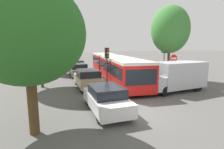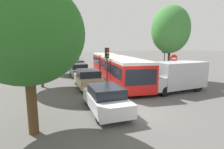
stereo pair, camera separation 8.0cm
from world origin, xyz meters
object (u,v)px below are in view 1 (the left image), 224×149
at_px(white_van, 177,75).
at_px(direction_sign_post, 164,56).
at_px(queued_car_silver, 73,62).
at_px(queued_car_white, 106,99).
at_px(tree_left_far, 51,36).
at_px(no_entry_sign, 173,65).
at_px(queued_car_graphite, 78,70).
at_px(queued_car_green, 71,59).
at_px(city_bus_rear, 68,53).
at_px(queued_car_red, 77,65).
at_px(tree_left_mid, 40,25).
at_px(traffic_light, 107,58).
at_px(tree_right_near, 171,31).
at_px(articulated_bus, 113,65).
at_px(queued_car_tan, 88,79).
at_px(tree_left_near, 27,36).

relative_size(white_van, direction_sign_post, 1.45).
distance_m(queued_car_silver, direction_sign_post, 17.63).
bearing_deg(queued_car_white, tree_left_far, 9.25).
bearing_deg(no_entry_sign, tree_left_far, -136.76).
bearing_deg(queued_car_graphite, queued_car_green, -3.12).
height_order(city_bus_rear, queued_car_red, city_bus_rear).
height_order(white_van, direction_sign_post, direction_sign_post).
distance_m(queued_car_green, tree_left_mid, 21.63).
relative_size(traffic_light, tree_left_mid, 0.40).
bearing_deg(queued_car_red, queued_car_silver, -1.89).
relative_size(queued_car_graphite, no_entry_sign, 1.59).
xyz_separation_m(queued_car_silver, tree_right_near, (8.58, -15.63, 4.35)).
distance_m(white_van, tree_left_mid, 11.90).
relative_size(queued_car_red, queued_car_green, 0.94).
xyz_separation_m(queued_car_silver, tree_left_mid, (-3.75, -15.25, 4.59)).
xyz_separation_m(articulated_bus, direction_sign_post, (4.60, -2.88, 1.13)).
bearing_deg(queued_car_tan, queued_car_green, -2.44).
xyz_separation_m(white_van, tree_left_mid, (-10.29, 4.42, 4.04)).
bearing_deg(traffic_light, city_bus_rear, 174.03).
distance_m(queued_car_graphite, no_entry_sign, 10.59).
distance_m(queued_car_tan, tree_left_far, 10.67).
height_order(city_bus_rear, queued_car_silver, city_bus_rear).
bearing_deg(queued_car_white, tree_left_mid, 25.41).
distance_m(queued_car_white, tree_right_near, 11.70).
bearing_deg(queued_car_silver, queued_car_red, 178.11).
distance_m(queued_car_graphite, tree_left_near, 13.84).
xyz_separation_m(articulated_bus, traffic_light, (-1.76, -4.03, 1.07)).
xyz_separation_m(city_bus_rear, tree_left_far, (-3.16, -26.52, 3.36)).
height_order(traffic_light, direction_sign_post, direction_sign_post).
height_order(queued_car_red, queued_car_silver, queued_car_red).
relative_size(queued_car_graphite, white_van, 0.86).
bearing_deg(tree_left_mid, tree_right_near, -1.77).
bearing_deg(traffic_light, tree_right_near, 90.74).
distance_m(traffic_light, tree_left_near, 8.83).
bearing_deg(no_entry_sign, queued_car_green, -162.82).
bearing_deg(queued_car_tan, articulated_bus, -44.58).
distance_m(white_van, tree_left_near, 11.16).
height_order(queued_car_graphite, queued_car_red, queued_car_graphite).
bearing_deg(tree_left_mid, queued_car_tan, -19.00).
xyz_separation_m(city_bus_rear, queued_car_tan, (-0.03, -35.91, -0.63)).
bearing_deg(white_van, queued_car_graphite, -60.53).
bearing_deg(queued_car_graphite, queued_car_white, 178.79).
bearing_deg(tree_right_near, white_van, -116.90).
relative_size(queued_car_green, traffic_light, 1.31).
xyz_separation_m(tree_left_mid, tree_right_near, (12.34, -0.38, -0.24)).
distance_m(queued_car_tan, tree_right_near, 9.67).
relative_size(articulated_bus, tree_right_near, 2.23).
xyz_separation_m(queued_car_graphite, traffic_light, (1.85, -5.98, 1.73)).
bearing_deg(tree_left_near, white_van, 22.92).
bearing_deg(queued_car_red, queued_car_white, 177.18).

